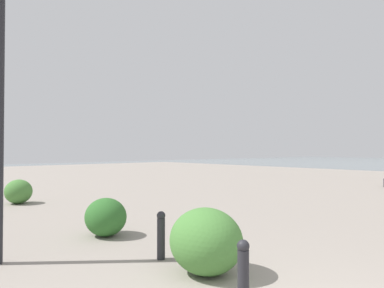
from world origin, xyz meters
TOP-DOWN VIEW (x-y plane):
  - bollard_near at (1.28, -0.54)m, footprint 0.13×0.13m
  - bollard_mid at (3.14, -0.88)m, footprint 0.13×0.13m
  - shrub_low at (10.24, -0.78)m, footprint 0.86×0.78m
  - shrub_round at (4.94, -0.92)m, footprint 0.85×0.76m
  - shrub_wide at (2.26, -0.96)m, footprint 1.02×0.92m

SIDE VIEW (x-z plane):
  - shrub_round at x=4.94m, z-range 0.00..0.72m
  - shrub_low at x=10.24m, z-range 0.00..0.73m
  - bollard_mid at x=3.14m, z-range 0.02..0.73m
  - bollard_near at x=1.28m, z-range 0.02..0.73m
  - shrub_wide at x=2.26m, z-range 0.00..0.87m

